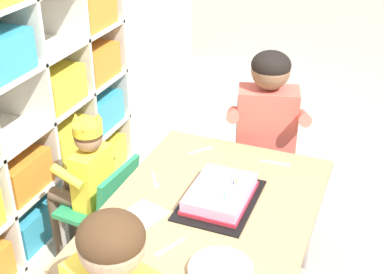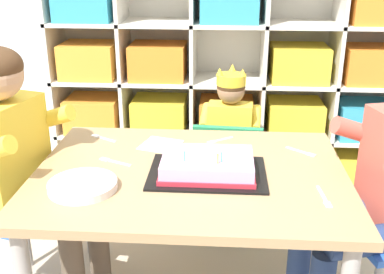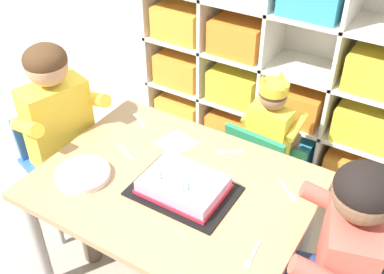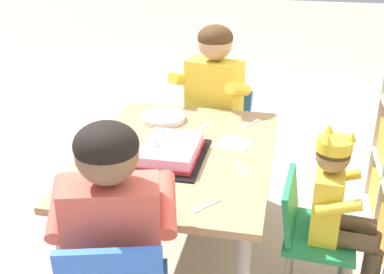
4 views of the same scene
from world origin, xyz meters
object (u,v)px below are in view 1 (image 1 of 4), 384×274
activity_table (209,222)px  guest_at_table_side (267,131)px  birthday_cake_on_tray (220,195)px  paper_plate_stack (221,271)px  fork_scattered_mid_table (202,150)px  fork_beside_plate_stack (277,163)px  fork_at_table_front_edge (168,248)px  child_with_crown (85,173)px  fork_near_cake_tray (155,181)px  classroom_chair_blue (105,204)px  fork_near_child_seat (99,250)px  classroom_chair_guest_side (264,154)px

activity_table → guest_at_table_side: 0.67m
birthday_cake_on_tray → paper_plate_stack: (-0.40, -0.14, -0.02)m
activity_table → birthday_cake_on_tray: birthday_cake_on_tray is taller
guest_at_table_side → fork_scattered_mid_table: (-0.23, 0.26, -0.03)m
fork_beside_plate_stack → fork_at_table_front_edge: same height
fork_beside_plate_stack → child_with_crown: bearing=13.7°
fork_near_cake_tray → classroom_chair_blue: bearing=45.7°
paper_plate_stack → fork_near_child_seat: 0.45m
fork_at_table_front_edge → fork_near_child_seat: size_ratio=1.06×
birthday_cake_on_tray → fork_near_child_seat: (-0.45, 0.31, -0.03)m
child_with_crown → fork_near_child_seat: size_ratio=6.80×
guest_at_table_side → fork_near_child_seat: guest_at_table_side is taller
fork_near_child_seat → fork_scattered_mid_table: same height
paper_plate_stack → fork_near_cake_tray: bearing=46.1°
fork_near_cake_tray → fork_scattered_mid_table: size_ratio=1.00×
paper_plate_stack → birthday_cake_on_tray: bearing=19.4°
birthday_cake_on_tray → fork_scattered_mid_table: bearing=30.7°
guest_at_table_side → fork_near_child_seat: bearing=-123.9°
child_with_crown → guest_at_table_side: 0.92m
activity_table → classroom_chair_guest_side: 0.78m
child_with_crown → fork_near_cake_tray: child_with_crown is taller
activity_table → guest_at_table_side: size_ratio=1.06×
classroom_chair_guest_side → guest_at_table_side: guest_at_table_side is taller
fork_at_table_front_edge → classroom_chair_blue: bearing=75.6°
activity_table → fork_scattered_mid_table: 0.47m
classroom_chair_guest_side → fork_scattered_mid_table: bearing=-138.2°
fork_at_table_front_edge → fork_near_cake_tray: size_ratio=1.20×
fork_at_table_front_edge → paper_plate_stack: bearing=-78.5°
activity_table → paper_plate_stack: paper_plate_stack is taller
fork_at_table_front_edge → fork_near_child_seat: 0.25m
activity_table → fork_beside_plate_stack: (0.44, -0.17, 0.07)m
paper_plate_stack → fork_near_child_seat: paper_plate_stack is taller
classroom_chair_blue → fork_at_table_front_edge: size_ratio=4.57×
fork_beside_plate_stack → fork_near_cake_tray: same height
classroom_chair_guest_side → fork_near_child_seat: size_ratio=5.93×
classroom_chair_blue → guest_at_table_side: bearing=132.6°
activity_table → fork_scattered_mid_table: (0.42, 0.19, 0.07)m
fork_beside_plate_stack → fork_at_table_front_edge: bearing=67.8°
activity_table → classroom_chair_guest_side: bearing=-2.3°
birthday_cake_on_tray → fork_at_table_front_edge: (-0.35, 0.08, -0.03)m
fork_near_child_seat → fork_beside_plate_stack: bearing=0.9°
activity_table → fork_beside_plate_stack: bearing=-21.6°
classroom_chair_guest_side → fork_near_child_seat: classroom_chair_guest_side is taller
birthday_cake_on_tray → paper_plate_stack: 0.43m
fork_near_child_seat → classroom_chair_guest_side: bearing=14.7°
fork_near_child_seat → fork_scattered_mid_table: bearing=23.4°
guest_at_table_side → classroom_chair_guest_side: bearing=90.0°
child_with_crown → fork_scattered_mid_table: size_ratio=7.66×
activity_table → fork_scattered_mid_table: fork_scattered_mid_table is taller
fork_scattered_mid_table → classroom_chair_guest_side: bearing=-173.4°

